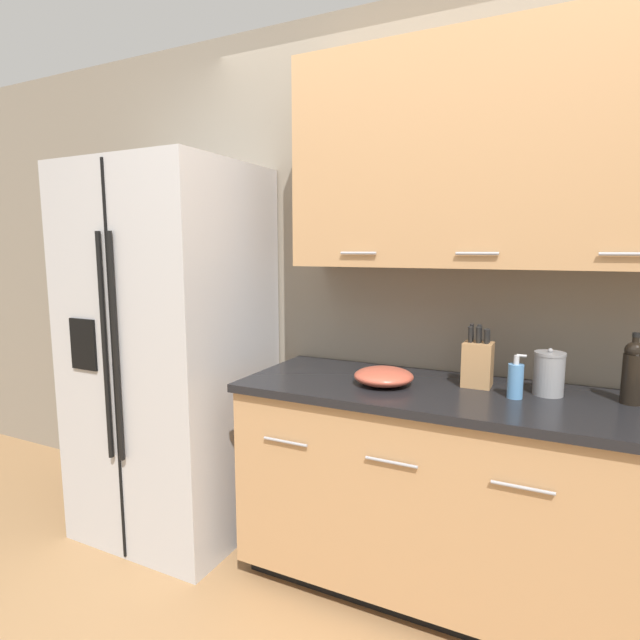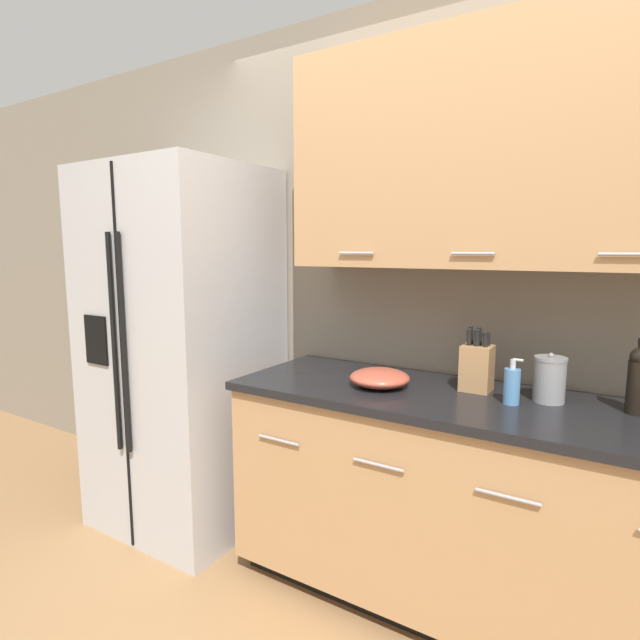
% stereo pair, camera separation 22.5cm
% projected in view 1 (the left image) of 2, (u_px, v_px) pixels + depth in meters
% --- Properties ---
extents(wall_back, '(10.00, 0.39, 2.60)m').
position_uv_depth(wall_back, '(459.00, 256.00, 2.24)').
color(wall_back, gray).
rests_on(wall_back, ground_plane).
extents(counter_unit, '(1.90, 0.64, 0.91)m').
position_uv_depth(counter_unit, '(467.00, 497.00, 2.06)').
color(counter_unit, black).
rests_on(counter_unit, ground_plane).
extents(refrigerator, '(0.84, 0.77, 1.88)m').
position_uv_depth(refrigerator, '(172.00, 353.00, 2.59)').
color(refrigerator, '#B2B2B5').
rests_on(refrigerator, ground_plane).
extents(knife_block, '(0.12, 0.11, 0.26)m').
position_uv_depth(knife_block, '(478.00, 363.00, 2.07)').
color(knife_block, '#A87A4C').
rests_on(knife_block, counter_unit).
extents(wine_bottle, '(0.07, 0.07, 0.27)m').
position_uv_depth(wine_bottle, '(633.00, 371.00, 1.83)').
color(wine_bottle, black).
rests_on(wine_bottle, counter_unit).
extents(soap_dispenser, '(0.06, 0.06, 0.17)m').
position_uv_depth(soap_dispenser, '(515.00, 380.00, 1.91)').
color(soap_dispenser, '#4C7FB2').
rests_on(soap_dispenser, counter_unit).
extents(steel_canister, '(0.12, 0.12, 0.19)m').
position_uv_depth(steel_canister, '(549.00, 373.00, 1.95)').
color(steel_canister, gray).
rests_on(steel_canister, counter_unit).
extents(mixing_bowl, '(0.25, 0.25, 0.07)m').
position_uv_depth(mixing_bowl, '(384.00, 376.00, 2.10)').
color(mixing_bowl, '#B24C38').
rests_on(mixing_bowl, counter_unit).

